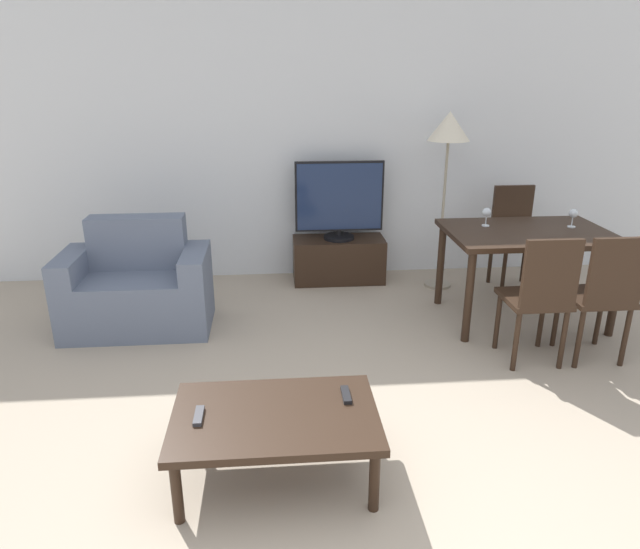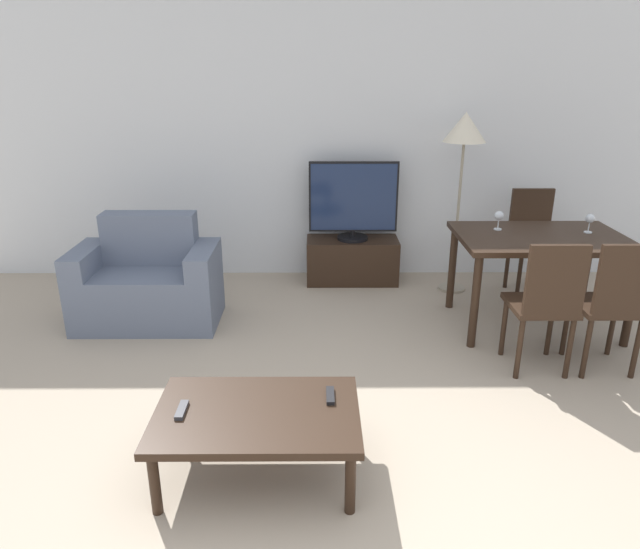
# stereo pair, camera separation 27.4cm
# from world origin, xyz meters

# --- Properties ---
(wall_back) EXTENTS (6.88, 0.06, 2.70)m
(wall_back) POSITION_xyz_m (0.00, 3.69, 1.35)
(wall_back) COLOR silver
(wall_back) RESTS_ON ground_plane
(armchair) EXTENTS (1.09, 0.62, 0.84)m
(armchair) POSITION_xyz_m (-1.37, 2.55, 0.31)
(armchair) COLOR slate
(armchair) RESTS_ON ground_plane
(tv_stand) EXTENTS (0.85, 0.38, 0.41)m
(tv_stand) POSITION_xyz_m (0.29, 3.43, 0.21)
(tv_stand) COLOR black
(tv_stand) RESTS_ON ground_plane
(tv) EXTENTS (0.81, 0.28, 0.72)m
(tv) POSITION_xyz_m (0.29, 3.43, 0.78)
(tv) COLOR black
(tv) RESTS_ON tv_stand
(coffee_table) EXTENTS (0.99, 0.65, 0.36)m
(coffee_table) POSITION_xyz_m (-0.33, 0.70, 0.32)
(coffee_table) COLOR black
(coffee_table) RESTS_ON ground_plane
(dining_table) EXTENTS (1.24, 0.84, 0.74)m
(dining_table) POSITION_xyz_m (1.64, 2.44, 0.65)
(dining_table) COLOR black
(dining_table) RESTS_ON ground_plane
(dining_chair_near) EXTENTS (0.40, 0.40, 0.92)m
(dining_chair_near) POSITION_xyz_m (1.43, 1.71, 0.51)
(dining_chair_near) COLOR black
(dining_chair_near) RESTS_ON ground_plane
(dining_chair_far) EXTENTS (0.40, 0.40, 0.92)m
(dining_chair_far) POSITION_xyz_m (1.86, 3.17, 0.51)
(dining_chair_far) COLOR black
(dining_chair_far) RESTS_ON ground_plane
(dining_chair_near_right) EXTENTS (0.40, 0.40, 0.92)m
(dining_chair_near_right) POSITION_xyz_m (1.86, 1.71, 0.51)
(dining_chair_near_right) COLOR black
(dining_chair_near_right) RESTS_ON ground_plane
(floor_lamp) EXTENTS (0.36, 0.36, 1.57)m
(floor_lamp) POSITION_xyz_m (1.19, 3.21, 1.37)
(floor_lamp) COLOR gray
(floor_lamp) RESTS_ON ground_plane
(remote_primary) EXTENTS (0.04, 0.15, 0.02)m
(remote_primary) POSITION_xyz_m (-0.69, 0.70, 0.37)
(remote_primary) COLOR #38383D
(remote_primary) RESTS_ON coffee_table
(remote_secondary) EXTENTS (0.04, 0.15, 0.02)m
(remote_secondary) POSITION_xyz_m (0.02, 0.82, 0.37)
(remote_secondary) COLOR black
(remote_secondary) RESTS_ON coffee_table
(wine_glass_left) EXTENTS (0.07, 0.07, 0.15)m
(wine_glass_left) POSITION_xyz_m (1.36, 2.60, 0.84)
(wine_glass_left) COLOR silver
(wine_glass_left) RESTS_ON dining_table
(wine_glass_center) EXTENTS (0.07, 0.07, 0.15)m
(wine_glass_center) POSITION_xyz_m (2.02, 2.51, 0.84)
(wine_glass_center) COLOR silver
(wine_glass_center) RESTS_ON dining_table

